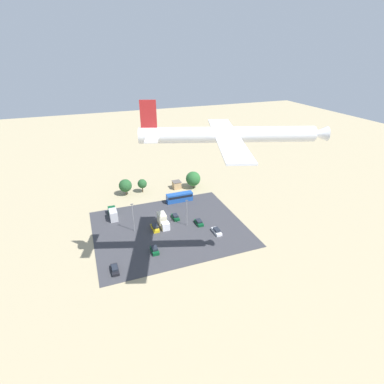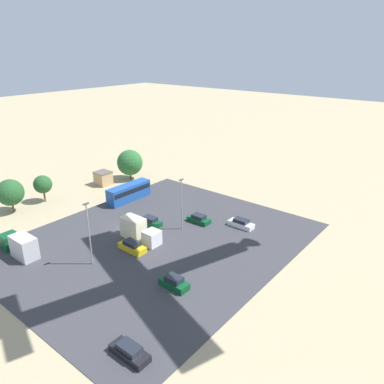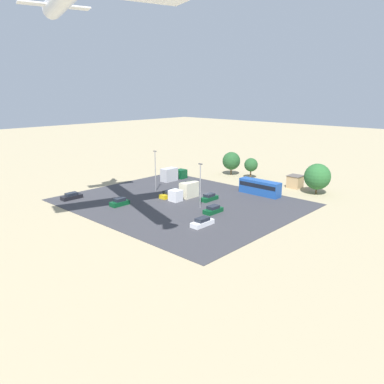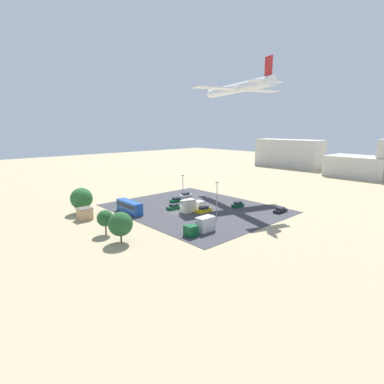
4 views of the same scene
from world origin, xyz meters
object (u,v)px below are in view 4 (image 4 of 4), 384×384
at_px(parked_car_1, 186,195).
at_px(parked_car_4, 176,200).
at_px(parked_car_0, 204,210).
at_px(parked_car_2, 280,210).
at_px(bus, 129,206).
at_px(airplane, 237,88).
at_px(parked_truck_0, 201,226).
at_px(parked_car_3, 174,207).
at_px(parked_truck_1, 191,206).
at_px(shed_building, 85,214).
at_px(parked_car_5, 238,205).

height_order(parked_car_1, parked_car_4, same).
bearing_deg(parked_car_1, parked_car_0, -26.45).
bearing_deg(parked_car_1, parked_car_2, 12.11).
relative_size(bus, parked_car_2, 2.18).
bearing_deg(parked_car_1, airplane, 70.52).
xyz_separation_m(parked_car_2, parked_truck_0, (-3.25, -28.34, 0.99)).
bearing_deg(parked_car_3, airplane, -84.28).
bearing_deg(parked_car_2, parked_truck_1, -135.50).
distance_m(parked_car_0, parked_car_3, 9.31).
relative_size(parked_car_2, parked_car_4, 1.09).
bearing_deg(shed_building, airplane, 84.78).
xyz_separation_m(parked_car_2, parked_truck_1, (-18.15, -17.84, 1.01)).
bearing_deg(parked_car_5, parked_car_0, -104.81).
bearing_deg(parked_car_2, shed_building, -125.68).
bearing_deg(airplane, parked_car_3, -155.82).
bearing_deg(parked_truck_0, parked_car_3, -22.25).
bearing_deg(parked_truck_1, shed_building, -117.09).
bearing_deg(parked_car_1, bus, -80.58).
xyz_separation_m(bus, parked_car_0, (13.76, 15.94, -1.15)).
height_order(parked_car_3, parked_car_4, parked_car_3).
relative_size(parked_car_0, parked_car_2, 1.02).
height_order(parked_car_1, parked_truck_1, parked_truck_1).
relative_size(parked_car_1, parked_car_4, 1.09).
distance_m(parked_car_0, parked_car_5, 11.97).
distance_m(parked_car_1, parked_truck_0, 36.45).
bearing_deg(parked_car_1, parked_car_4, -64.60).
xyz_separation_m(shed_building, bus, (2.69, 11.83, 0.33)).
xyz_separation_m(bus, parked_car_3, (5.47, 11.72, -1.19)).
bearing_deg(bus, parked_car_0, -40.81).
bearing_deg(parked_car_2, bus, -131.99).
xyz_separation_m(parked_car_0, parked_car_2, (14.93, 15.94, -0.07)).
bearing_deg(parked_truck_1, parked_car_4, 161.36).
height_order(parked_car_0, parked_truck_0, parked_truck_0).
relative_size(parked_car_0, parked_car_5, 1.16).
relative_size(parked_car_3, parked_truck_0, 0.55).
xyz_separation_m(parked_car_4, parked_truck_1, (11.36, -3.83, 1.00)).
xyz_separation_m(bus, parked_truck_0, (25.45, 3.55, -0.24)).
relative_size(bus, parked_car_0, 2.13).
xyz_separation_m(parked_car_1, parked_car_3, (9.59, -13.12, 0.01)).
height_order(parked_car_5, parked_truck_1, parked_truck_1).
height_order(parked_car_2, parked_car_3, parked_car_3).
bearing_deg(bus, parked_car_2, -41.99).
xyz_separation_m(parked_truck_1, airplane, (-8.21, 29.03, 35.41)).
bearing_deg(parked_car_5, parked_truck_1, -115.00).
height_order(parked_car_2, parked_car_5, parked_car_5).
distance_m(parked_car_1, airplane, 41.23).
distance_m(bus, parked_truck_1, 17.56).
relative_size(parked_car_3, parked_truck_1, 0.58).
distance_m(bus, airplane, 55.68).
xyz_separation_m(shed_building, parked_car_5, (19.52, 39.35, -0.81)).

